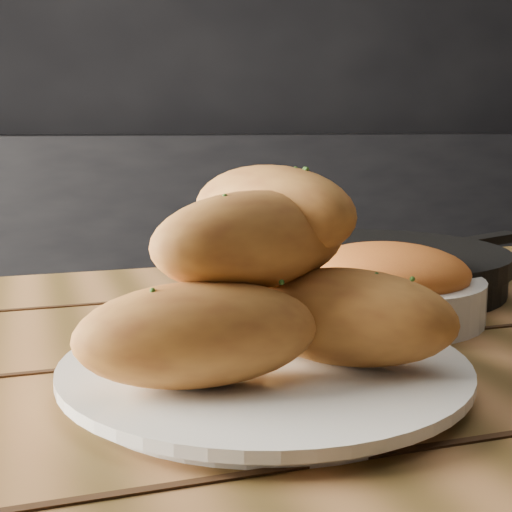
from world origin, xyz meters
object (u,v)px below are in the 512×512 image
Objects in this scene: plate at (264,371)px; bowl at (386,285)px; bread_rolls at (261,280)px; skillet at (370,267)px.

bowl is at bearing 38.53° from plate.
bread_rolls is at bearing 117.07° from plate.
bowl is (0.17, 0.13, 0.02)m from plate.
skillet is (0.22, 0.26, -0.05)m from bread_rolls.
skillet reaches higher than plate.
plate is 0.34m from skillet.
plate is at bearing -129.49° from skillet.
bowl is (-0.05, -0.13, 0.01)m from skillet.
plate is 1.08× the size of bread_rolls.
bread_rolls reaches higher than bowl.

